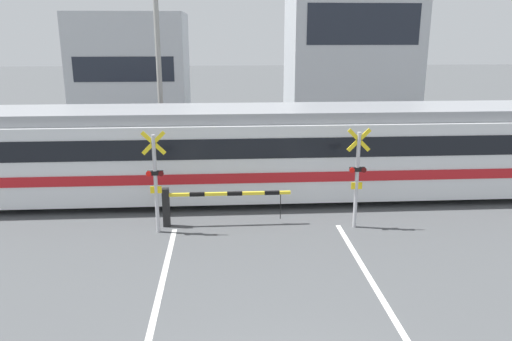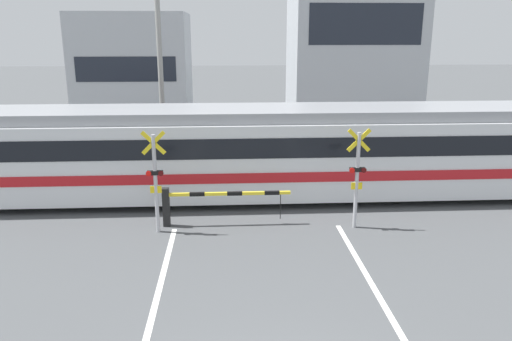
# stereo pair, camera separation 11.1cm
# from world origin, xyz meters

# --- Properties ---
(rail_track_near) EXTENTS (50.00, 0.10, 0.08)m
(rail_track_near) POSITION_xyz_m (0.00, 10.12, 0.04)
(rail_track_near) COLOR #6B6051
(rail_track_near) RESTS_ON ground_plane
(rail_track_far) EXTENTS (50.00, 0.10, 0.08)m
(rail_track_far) POSITION_xyz_m (0.00, 11.56, 0.04)
(rail_track_far) COLOR #6B6051
(rail_track_far) RESTS_ON ground_plane
(commuter_train) EXTENTS (20.84, 2.95, 3.12)m
(commuter_train) POSITION_xyz_m (1.07, 10.84, 1.67)
(commuter_train) COLOR silver
(commuter_train) RESTS_ON ground_plane
(crossing_barrier_near) EXTENTS (3.77, 0.20, 1.17)m
(crossing_barrier_near) POSITION_xyz_m (-1.73, 8.31, 0.77)
(crossing_barrier_near) COLOR black
(crossing_barrier_near) RESTS_ON ground_plane
(crossing_barrier_far) EXTENTS (3.77, 0.20, 1.17)m
(crossing_barrier_far) POSITION_xyz_m (1.73, 13.50, 0.77)
(crossing_barrier_far) COLOR black
(crossing_barrier_far) RESTS_ON ground_plane
(crossing_signal_left) EXTENTS (0.68, 0.15, 2.96)m
(crossing_signal_left) POSITION_xyz_m (-2.86, 7.87, 1.63)
(crossing_signal_left) COLOR #B2B2B7
(crossing_signal_left) RESTS_ON ground_plane
(crossing_signal_right) EXTENTS (0.68, 0.15, 2.96)m
(crossing_signal_right) POSITION_xyz_m (2.86, 7.87, 1.63)
(crossing_signal_right) COLOR #B2B2B7
(crossing_signal_right) RESTS_ON ground_plane
(pedestrian) EXTENTS (0.38, 0.23, 1.79)m
(pedestrian) POSITION_xyz_m (0.80, 15.14, 1.04)
(pedestrian) COLOR #33384C
(pedestrian) RESTS_ON ground_plane
(building_left_of_street) EXTENTS (6.33, 5.11, 6.59)m
(building_left_of_street) POSITION_xyz_m (-6.18, 24.27, 3.29)
(building_left_of_street) COLOR #B2B7BC
(building_left_of_street) RESTS_ON ground_plane
(building_right_of_street) EXTENTS (7.33, 5.11, 10.80)m
(building_right_of_street) POSITION_xyz_m (6.68, 24.27, 5.40)
(building_right_of_street) COLOR #B2B7BC
(building_right_of_street) RESTS_ON ground_plane
(utility_pole_streetside) EXTENTS (0.22, 0.22, 7.57)m
(utility_pole_streetside) POSITION_xyz_m (-3.61, 16.00, 3.79)
(utility_pole_streetside) COLOR gray
(utility_pole_streetside) RESTS_ON ground_plane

